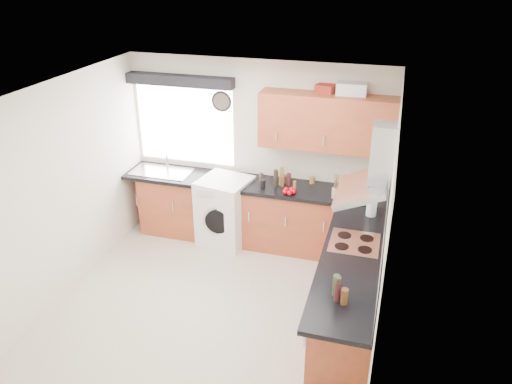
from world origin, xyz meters
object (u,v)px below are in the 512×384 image
(extractor_hood, at_px, (372,170))
(washing_machine, at_px, (225,211))
(oven, at_px, (351,281))
(upper_cabinets, at_px, (327,122))

(extractor_hood, relative_size, washing_machine, 0.82)
(oven, height_order, extractor_hood, extractor_hood)
(oven, xyz_separation_m, washing_machine, (-1.85, 1.10, 0.05))
(extractor_hood, distance_m, upper_cabinets, 1.48)
(oven, xyz_separation_m, extractor_hood, (0.10, -0.00, 1.34))
(extractor_hood, xyz_separation_m, upper_cabinets, (-0.65, 1.33, 0.03))
(upper_cabinets, distance_m, washing_machine, 1.87)
(oven, relative_size, upper_cabinets, 0.50)
(extractor_hood, height_order, upper_cabinets, upper_cabinets)
(extractor_hood, bearing_deg, washing_machine, 150.59)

